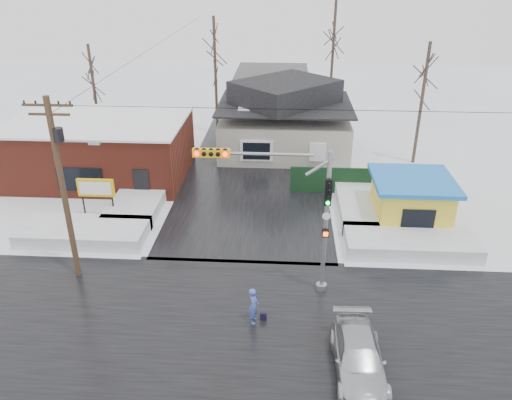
# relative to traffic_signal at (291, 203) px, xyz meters

# --- Properties ---
(ground) EXTENTS (120.00, 120.00, 0.00)m
(ground) POSITION_rel_traffic_signal_xyz_m (-2.43, -2.97, -4.54)
(ground) COLOR white
(ground) RESTS_ON ground
(road_ns) EXTENTS (10.00, 120.00, 0.02)m
(road_ns) POSITION_rel_traffic_signal_xyz_m (-2.43, -2.97, -4.53)
(road_ns) COLOR black
(road_ns) RESTS_ON ground
(road_ew) EXTENTS (120.00, 10.00, 0.02)m
(road_ew) POSITION_rel_traffic_signal_xyz_m (-2.43, -2.97, -4.53)
(road_ew) COLOR black
(road_ew) RESTS_ON ground
(snowbank_nw) EXTENTS (7.00, 3.00, 0.80)m
(snowbank_nw) POSITION_rel_traffic_signal_xyz_m (-11.43, 4.03, -4.14)
(snowbank_nw) COLOR white
(snowbank_nw) RESTS_ON ground
(snowbank_ne) EXTENTS (7.00, 3.00, 0.80)m
(snowbank_ne) POSITION_rel_traffic_signal_xyz_m (6.57, 4.03, -4.14)
(snowbank_ne) COLOR white
(snowbank_ne) RESTS_ON ground
(snowbank_nside_w) EXTENTS (3.00, 8.00, 0.80)m
(snowbank_nside_w) POSITION_rel_traffic_signal_xyz_m (-9.43, 9.03, -4.14)
(snowbank_nside_w) COLOR white
(snowbank_nside_w) RESTS_ON ground
(snowbank_nside_e) EXTENTS (3.00, 8.00, 0.80)m
(snowbank_nside_e) POSITION_rel_traffic_signal_xyz_m (4.57, 9.03, -4.14)
(snowbank_nside_e) COLOR white
(snowbank_nside_e) RESTS_ON ground
(traffic_signal) EXTENTS (6.05, 0.68, 7.00)m
(traffic_signal) POSITION_rel_traffic_signal_xyz_m (0.00, 0.00, 0.00)
(traffic_signal) COLOR gray
(traffic_signal) RESTS_ON ground
(utility_pole) EXTENTS (3.15, 0.44, 9.00)m
(utility_pole) POSITION_rel_traffic_signal_xyz_m (-10.36, 0.53, 0.57)
(utility_pole) COLOR #382619
(utility_pole) RESTS_ON ground
(brick_building) EXTENTS (12.20, 8.20, 4.12)m
(brick_building) POSITION_rel_traffic_signal_xyz_m (-13.43, 13.03, -2.46)
(brick_building) COLOR maroon
(brick_building) RESTS_ON ground
(marquee_sign) EXTENTS (2.20, 0.21, 2.55)m
(marquee_sign) POSITION_rel_traffic_signal_xyz_m (-11.43, 6.53, -2.62)
(marquee_sign) COLOR black
(marquee_sign) RESTS_ON ground
(house) EXTENTS (10.40, 8.40, 5.76)m
(house) POSITION_rel_traffic_signal_xyz_m (-0.43, 19.03, -1.92)
(house) COLOR #ABA79A
(house) RESTS_ON ground
(kiosk) EXTENTS (4.60, 4.60, 2.88)m
(kiosk) POSITION_rel_traffic_signal_xyz_m (7.07, 7.03, -3.08)
(kiosk) COLOR yellow
(kiosk) RESTS_ON ground
(fence) EXTENTS (8.00, 0.12, 1.80)m
(fence) POSITION_rel_traffic_signal_xyz_m (4.07, 11.03, -3.64)
(fence) COLOR black
(fence) RESTS_ON ground
(tree_far_left) EXTENTS (3.00, 3.00, 10.00)m
(tree_far_left) POSITION_rel_traffic_signal_xyz_m (-6.43, 23.03, 3.41)
(tree_far_left) COLOR #332821
(tree_far_left) RESTS_ON ground
(tree_far_mid) EXTENTS (3.00, 3.00, 12.00)m
(tree_far_mid) POSITION_rel_traffic_signal_xyz_m (3.57, 25.03, 5.00)
(tree_far_mid) COLOR #332821
(tree_far_mid) RESTS_ON ground
(tree_far_right) EXTENTS (3.00, 3.00, 9.00)m
(tree_far_right) POSITION_rel_traffic_signal_xyz_m (9.57, 17.03, 2.62)
(tree_far_right) COLOR #332821
(tree_far_right) RESTS_ON ground
(tree_far_west) EXTENTS (3.00, 3.00, 8.00)m
(tree_far_west) POSITION_rel_traffic_signal_xyz_m (-16.43, 21.03, 1.82)
(tree_far_west) COLOR #332821
(tree_far_west) RESTS_ON ground
(pedestrian) EXTENTS (0.43, 0.63, 1.70)m
(pedestrian) POSITION_rel_traffic_signal_xyz_m (-1.49, -2.52, -3.69)
(pedestrian) COLOR #4157B8
(pedestrian) RESTS_ON ground
(car) EXTENTS (1.95, 4.62, 1.33)m
(car) POSITION_rel_traffic_signal_xyz_m (2.65, -5.14, -3.87)
(car) COLOR #BABEC2
(car) RESTS_ON ground
(shopping_bag) EXTENTS (0.28, 0.13, 0.35)m
(shopping_bag) POSITION_rel_traffic_signal_xyz_m (-1.07, -2.39, -4.36)
(shopping_bag) COLOR black
(shopping_bag) RESTS_ON ground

